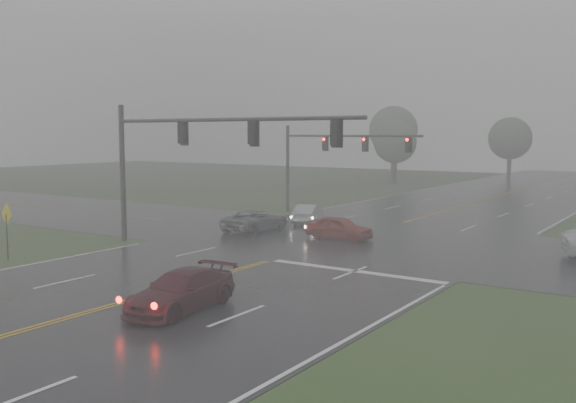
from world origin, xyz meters
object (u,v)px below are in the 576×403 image
Objects in this scene: sedan_silver at (308,224)px; car_grey at (256,231)px; sedan_red at (339,239)px; sedan_maroon at (181,310)px; signal_gantry_far at (326,152)px; signal_gantry_near at (186,146)px.

sedan_silver is 0.81× the size of car_grey.
sedan_red is 5.86m from car_grey.
sedan_maroon is 0.42× the size of signal_gantry_far.
sedan_maroon is 1.19× the size of sedan_red.
sedan_red is at bearing -176.74° from car_grey.
sedan_maroon is 18.14m from car_grey.
sedan_red is 0.26× the size of signal_gantry_near.
car_grey reaches higher than sedan_red.
sedan_silver is 4.78m from car_grey.
signal_gantry_far reaches higher than car_grey.
car_grey is at bearing 90.67° from sedan_red.
signal_gantry_near is 16.77m from signal_gantry_far.
car_grey is 0.44× the size of signal_gantry_far.
signal_gantry_far is at bearing 33.63° from sedan_red.
sedan_maroon and car_grey have the same top height.
signal_gantry_near is (-0.09, -11.84, 5.44)m from sedan_silver.
signal_gantry_near reaches higher than sedan_silver.
signal_gantry_far reaches higher than sedan_silver.
sedan_silver is 6.91m from signal_gantry_far.
car_grey is at bearing 96.45° from signal_gantry_near.
sedan_maroon is 12.98m from signal_gantry_near.
signal_gantry_far is (-1.50, 4.85, 4.69)m from sedan_silver.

